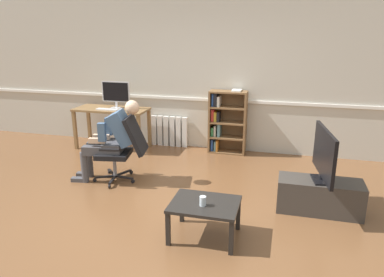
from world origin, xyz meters
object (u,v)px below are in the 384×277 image
at_px(tv_screen, 324,154).
at_px(person_seated, 112,138).
at_px(tv_stand, 319,196).
at_px(coffee_table, 205,207).
at_px(computer_desk, 112,114).
at_px(radiator, 169,131).
at_px(imac_monitor, 116,93).
at_px(keyboard, 107,109).
at_px(computer_mouse, 121,110).
at_px(drinking_glass, 203,201).
at_px(office_chair, 124,147).
at_px(bookshelf, 225,122).

bearing_deg(tv_screen, person_seated, 77.14).
relative_size(tv_stand, coffee_table, 1.40).
bearing_deg(computer_desk, radiator, 21.55).
distance_m(imac_monitor, tv_stand, 4.00).
distance_m(keyboard, computer_mouse, 0.27).
relative_size(imac_monitor, radiator, 0.77).
height_order(tv_screen, drinking_glass, tv_screen).
relative_size(computer_desk, imac_monitor, 2.48).
height_order(computer_desk, office_chair, office_chair).
distance_m(keyboard, drinking_glass, 3.45).
bearing_deg(keyboard, person_seated, -60.33).
bearing_deg(tv_screen, computer_desk, 57.15).
xyz_separation_m(computer_desk, bookshelf, (2.07, 0.29, -0.08)).
height_order(imac_monitor, drinking_glass, imac_monitor).
xyz_separation_m(tv_stand, tv_screen, (0.00, 0.00, 0.53)).
relative_size(bookshelf, tv_screen, 1.24).
bearing_deg(office_chair, drinking_glass, 39.31).
xyz_separation_m(tv_screen, coffee_table, (-1.22, -0.92, -0.39)).
relative_size(computer_desk, drinking_glass, 13.21).
height_order(imac_monitor, computer_mouse, imac_monitor).
bearing_deg(tv_screen, office_chair, 76.20).
relative_size(imac_monitor, person_seated, 0.45).
relative_size(radiator, drinking_glass, 6.92).
height_order(office_chair, coffee_table, office_chair).
height_order(computer_mouse, drinking_glass, computer_mouse).
relative_size(imac_monitor, office_chair, 0.56).
bearing_deg(drinking_glass, coffee_table, 84.91).
distance_m(bookshelf, tv_screen, 2.46).
bearing_deg(bookshelf, office_chair, -125.27).
bearing_deg(imac_monitor, office_chair, -60.76).
distance_m(bookshelf, tv_stand, 2.49).
bearing_deg(person_seated, tv_stand, 75.00).
xyz_separation_m(imac_monitor, radiator, (0.92, 0.31, -0.75)).
bearing_deg(coffee_table, keyboard, 134.30).
bearing_deg(keyboard, tv_stand, -22.81).
relative_size(tv_stand, tv_screen, 1.07).
bearing_deg(computer_desk, computer_mouse, -24.87).
relative_size(computer_desk, tv_screen, 1.46).
relative_size(imac_monitor, tv_screen, 0.59).
xyz_separation_m(tv_stand, drinking_glass, (-1.23, -0.98, 0.25)).
distance_m(person_seated, coffee_table, 2.03).
bearing_deg(imac_monitor, bookshelf, 6.13).
bearing_deg(person_seated, imac_monitor, -166.78).
distance_m(computer_desk, computer_mouse, 0.31).
distance_m(computer_desk, keyboard, 0.18).
distance_m(tv_stand, tv_screen, 0.53).
height_order(computer_desk, drinking_glass, computer_desk).
xyz_separation_m(computer_desk, drinking_glass, (2.35, -2.63, -0.19)).
bearing_deg(coffee_table, radiator, 114.92).
bearing_deg(tv_screen, radiator, 43.70).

